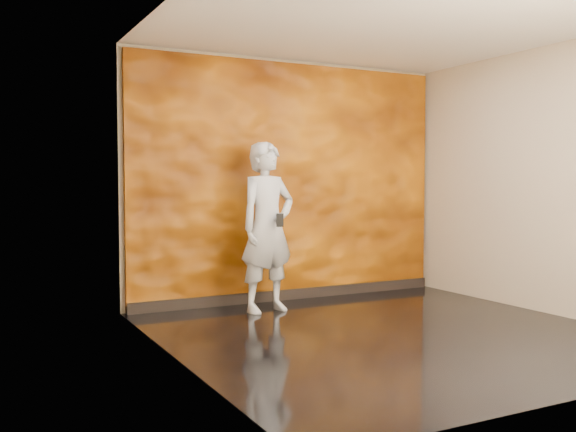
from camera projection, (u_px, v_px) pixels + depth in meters
The scene contains 5 objects.
room at pixel (392, 180), 5.77m from camera, with size 4.02×4.02×2.81m.
feature_wall at pixel (291, 182), 7.51m from camera, with size 3.90×0.06×2.75m, color orange.
baseboard at pixel (293, 294), 7.54m from camera, with size 3.90×0.04×0.12m, color black.
man at pixel (267, 227), 6.80m from camera, with size 0.66×0.43×1.80m, color #969BA3.
phone at pixel (280, 220), 6.59m from camera, with size 0.07×0.01×0.14m, color black.
Camera 1 is at (-3.49, -4.70, 1.37)m, focal length 40.00 mm.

